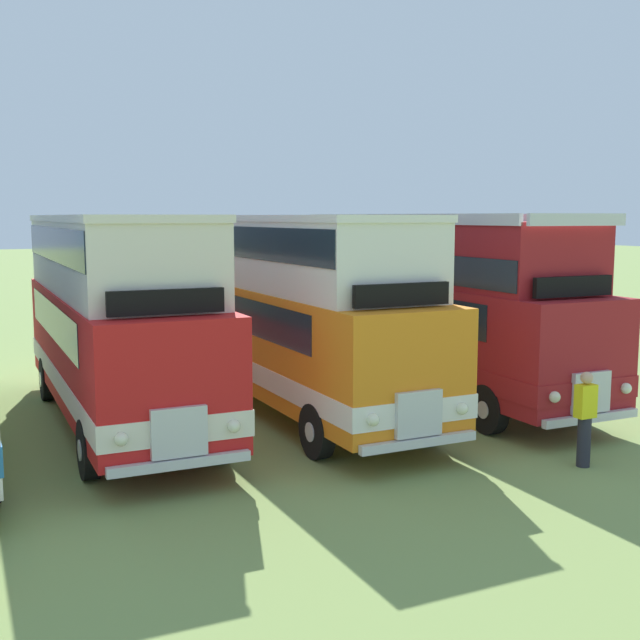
{
  "coord_description": "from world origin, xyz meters",
  "views": [
    {
      "loc": [
        4.62,
        -16.61,
        4.46
      ],
      "look_at": [
        12.69,
        0.25,
        2.01
      ],
      "focal_mm": 44.5,
      "sensor_mm": 36.0,
      "label": 1
    }
  ],
  "objects_px": {
    "bus_seventh_in_row": "(115,311)",
    "marshal_person": "(585,418)",
    "bus_eighth_in_row": "(297,305)",
    "bus_ninth_in_row": "(437,301)"
  },
  "relations": [
    {
      "from": "bus_eighth_in_row",
      "to": "bus_ninth_in_row",
      "type": "xyz_separation_m",
      "value": [
        3.96,
        0.25,
        -0.11
      ]
    },
    {
      "from": "bus_seventh_in_row",
      "to": "bus_ninth_in_row",
      "type": "xyz_separation_m",
      "value": [
        7.91,
        -0.38,
        -0.11
      ]
    },
    {
      "from": "bus_seventh_in_row",
      "to": "bus_ninth_in_row",
      "type": "bearing_deg",
      "value": -2.74
    },
    {
      "from": "bus_seventh_in_row",
      "to": "marshal_person",
      "type": "height_order",
      "value": "bus_seventh_in_row"
    },
    {
      "from": "bus_eighth_in_row",
      "to": "bus_ninth_in_row",
      "type": "relative_size",
      "value": 0.95
    },
    {
      "from": "bus_seventh_in_row",
      "to": "marshal_person",
      "type": "bearing_deg",
      "value": -43.55
    },
    {
      "from": "bus_eighth_in_row",
      "to": "marshal_person",
      "type": "bearing_deg",
      "value": -63.46
    },
    {
      "from": "bus_eighth_in_row",
      "to": "marshal_person",
      "type": "distance_m",
      "value": 6.84
    },
    {
      "from": "bus_seventh_in_row",
      "to": "marshal_person",
      "type": "distance_m",
      "value": 9.69
    },
    {
      "from": "bus_eighth_in_row",
      "to": "marshal_person",
      "type": "relative_size",
      "value": 5.83
    }
  ]
}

